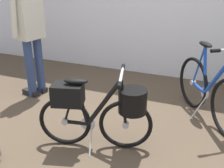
{
  "coord_description": "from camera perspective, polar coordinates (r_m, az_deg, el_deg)",
  "views": [
    {
      "loc": [
        0.9,
        -2.0,
        1.6
      ],
      "look_at": [
        -0.04,
        0.3,
        0.55
      ],
      "focal_mm": 43.99,
      "sensor_mm": 36.0,
      "label": 1
    }
  ],
  "objects": [
    {
      "name": "ground_plane",
      "position": [
        2.72,
        -1.74,
        -13.24
      ],
      "size": [
        7.03,
        7.03,
        0.0
      ],
      "primitive_type": "plane",
      "color": "brown"
    },
    {
      "name": "folding_bike_foreground",
      "position": [
        2.54,
        -2.6,
        -5.11
      ],
      "size": [
        1.05,
        0.53,
        0.77
      ],
      "color": "black",
      "rests_on": "ground_plane"
    },
    {
      "name": "display_bike_left",
      "position": [
        3.21,
        19.65,
        -1.41
      ],
      "size": [
        0.82,
        1.11,
        0.94
      ],
      "color": "black",
      "rests_on": "ground_plane"
    },
    {
      "name": "visitor_near_wall",
      "position": [
        3.67,
        -16.66,
        11.11
      ],
      "size": [
        0.33,
        0.52,
        1.6
      ],
      "color": "navy",
      "rests_on": "ground_plane"
    }
  ]
}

